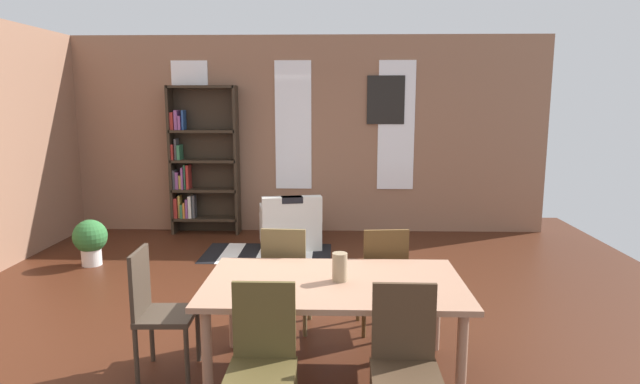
% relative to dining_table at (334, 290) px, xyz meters
% --- Properties ---
extents(ground_plane, '(9.00, 9.00, 0.00)m').
position_rel_dining_table_xyz_m(ground_plane, '(-0.64, 0.99, -0.66)').
color(ground_plane, '#401E11').
extents(back_wall_brick, '(7.68, 0.12, 2.97)m').
position_rel_dining_table_xyz_m(back_wall_brick, '(-0.64, 4.51, 0.83)').
color(back_wall_brick, '#90644D').
rests_on(back_wall_brick, ground).
extents(window_pane_0, '(0.55, 0.02, 1.93)m').
position_rel_dining_table_xyz_m(window_pane_0, '(-2.20, 4.44, 0.98)').
color(window_pane_0, white).
extents(window_pane_1, '(0.55, 0.02, 1.93)m').
position_rel_dining_table_xyz_m(window_pane_1, '(-0.64, 4.44, 0.98)').
color(window_pane_1, white).
extents(window_pane_2, '(0.55, 0.02, 1.93)m').
position_rel_dining_table_xyz_m(window_pane_2, '(0.92, 4.44, 0.98)').
color(window_pane_2, white).
extents(dining_table, '(1.86, 1.08, 0.73)m').
position_rel_dining_table_xyz_m(dining_table, '(0.00, 0.00, 0.00)').
color(dining_table, '#9D7259').
rests_on(dining_table, ground).
extents(vase_on_table, '(0.11, 0.11, 0.21)m').
position_rel_dining_table_xyz_m(vase_on_table, '(0.04, 0.00, 0.18)').
color(vase_on_table, '#998466').
rests_on(vase_on_table, dining_table).
extents(tealight_candle_0, '(0.04, 0.04, 0.04)m').
position_rel_dining_table_xyz_m(tealight_candle_0, '(-0.53, -0.25, 0.09)').
color(tealight_candle_0, silver).
rests_on(tealight_candle_0, dining_table).
extents(dining_chair_far_right, '(0.44, 0.44, 0.95)m').
position_rel_dining_table_xyz_m(dining_chair_far_right, '(0.43, 0.77, -0.15)').
color(dining_chair_far_right, '#53391C').
rests_on(dining_chair_far_right, ground).
extents(dining_chair_near_right, '(0.40, 0.40, 0.95)m').
position_rel_dining_table_xyz_m(dining_chair_near_right, '(0.42, -0.77, -0.15)').
color(dining_chair_near_right, '#412E1D').
rests_on(dining_chair_near_right, ground).
extents(dining_chair_near_left, '(0.40, 0.40, 0.95)m').
position_rel_dining_table_xyz_m(dining_chair_near_left, '(-0.42, -0.77, -0.15)').
color(dining_chair_near_left, '#4D401F').
rests_on(dining_chair_near_left, ground).
extents(dining_chair_far_left, '(0.42, 0.42, 0.95)m').
position_rel_dining_table_xyz_m(dining_chair_far_left, '(-0.42, 0.77, -0.15)').
color(dining_chair_far_left, brown).
rests_on(dining_chair_far_left, ground).
extents(dining_chair_head_left, '(0.41, 0.41, 0.95)m').
position_rel_dining_table_xyz_m(dining_chair_head_left, '(-1.30, -0.00, -0.15)').
color(dining_chair_head_left, '#3C3025').
rests_on(dining_chair_head_left, ground).
extents(bookshelf_tall, '(1.02, 0.28, 2.23)m').
position_rel_dining_table_xyz_m(bookshelf_tall, '(-2.06, 4.28, 0.42)').
color(bookshelf_tall, '#2D2319').
rests_on(bookshelf_tall, ground).
extents(armchair_white, '(0.94, 0.94, 0.75)m').
position_rel_dining_table_xyz_m(armchair_white, '(-0.63, 3.55, -0.38)').
color(armchair_white, silver).
rests_on(armchair_white, ground).
extents(potted_plant_by_shelf, '(0.41, 0.41, 0.57)m').
position_rel_dining_table_xyz_m(potted_plant_by_shelf, '(-3.01, 2.59, -0.33)').
color(potted_plant_by_shelf, silver).
rests_on(potted_plant_by_shelf, ground).
extents(striped_rug, '(1.70, 0.98, 0.01)m').
position_rel_dining_table_xyz_m(striped_rug, '(-0.90, 3.16, -0.65)').
color(striped_rug, black).
rests_on(striped_rug, ground).
extents(framed_picture, '(0.56, 0.03, 0.72)m').
position_rel_dining_table_xyz_m(framed_picture, '(0.75, 4.43, 1.36)').
color(framed_picture, black).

